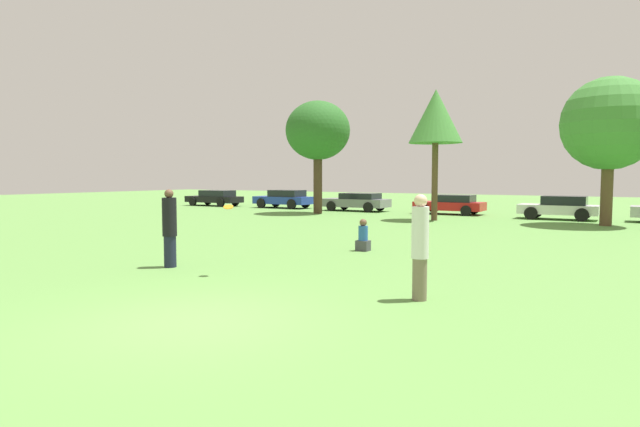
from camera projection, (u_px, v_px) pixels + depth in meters
ground_plane at (194, 321)px, 8.30m from camera, size 120.00×120.00×0.00m
person_thrower at (170, 228)px, 13.15m from camera, size 0.36×0.36×1.96m
person_catcher at (420, 246)px, 9.63m from camera, size 0.32×0.32×1.96m
frisbee at (228, 207)px, 11.99m from camera, size 0.24×0.22×0.12m
bystander_sitting at (363, 237)px, 16.09m from camera, size 0.39×0.32×0.98m
tree_0 at (318, 131)px, 31.88m from camera, size 3.91×3.91×6.82m
tree_1 at (436, 117)px, 26.79m from camera, size 2.72×2.72×6.69m
tree_2 at (609, 124)px, 23.92m from camera, size 4.23×4.23×6.78m
parked_car_black at (215, 198)px, 40.39m from camera, size 4.55×1.86×1.20m
parked_car_blue at (284, 198)px, 37.62m from camera, size 4.22×1.96×1.29m
parked_car_grey at (357, 201)px, 34.40m from camera, size 4.31×1.96×1.17m
parked_car_red at (451, 204)px, 31.44m from camera, size 4.02×1.95×1.17m
parked_car_white at (560, 207)px, 27.68m from camera, size 3.88×1.87×1.24m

